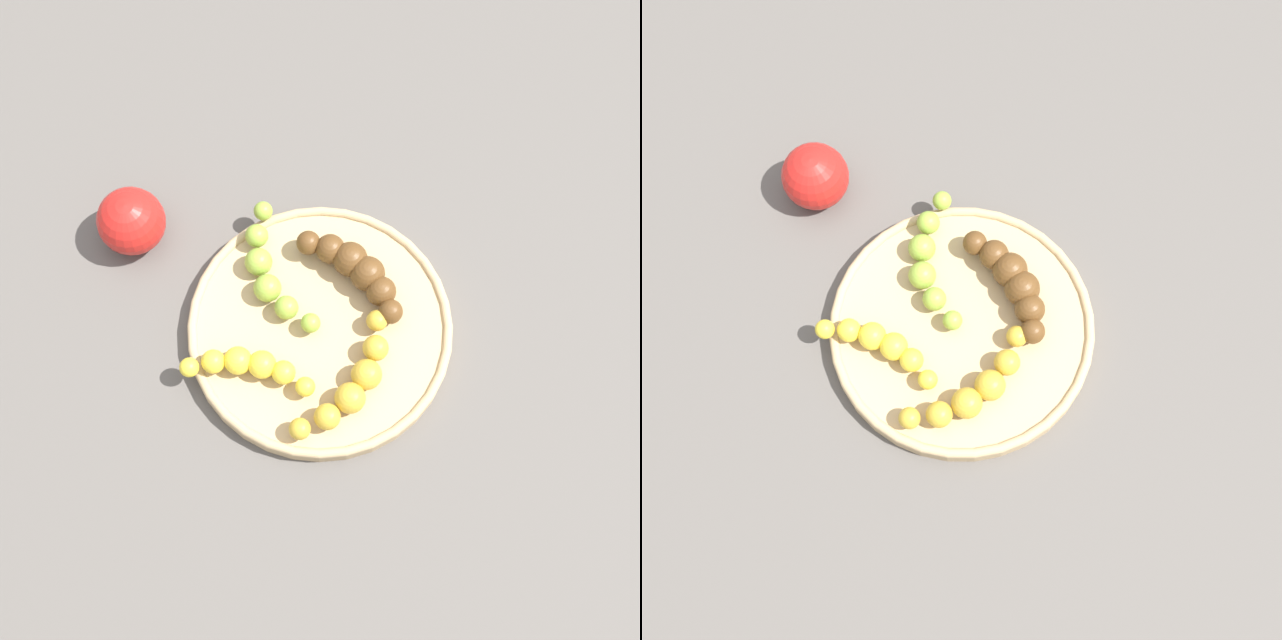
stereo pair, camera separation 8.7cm
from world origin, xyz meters
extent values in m
plane|color=#56514C|center=(0.00, 0.00, 0.00)|extent=(2.40, 2.40, 0.00)
cylinder|color=tan|center=(0.00, 0.00, 0.01)|extent=(0.27, 0.27, 0.02)
torus|color=tan|center=(0.00, 0.00, 0.02)|extent=(0.27, 0.27, 0.01)
sphere|color=yellow|center=(0.06, 0.03, 0.03)|extent=(0.02, 0.02, 0.02)
sphere|color=yellow|center=(0.06, 0.00, 0.03)|extent=(0.02, 0.02, 0.02)
sphere|color=yellow|center=(0.07, -0.02, 0.03)|extent=(0.03, 0.03, 0.03)
sphere|color=yellow|center=(0.08, -0.04, 0.03)|extent=(0.03, 0.03, 0.03)
sphere|color=yellow|center=(0.09, -0.06, 0.03)|extent=(0.02, 0.02, 0.02)
sphere|color=yellow|center=(0.11, -0.08, 0.03)|extent=(0.02, 0.02, 0.02)
sphere|color=gold|center=(0.10, 0.05, 0.03)|extent=(0.02, 0.02, 0.02)
sphere|color=gold|center=(0.08, 0.06, 0.03)|extent=(0.03, 0.03, 0.03)
sphere|color=gold|center=(0.05, 0.07, 0.03)|extent=(0.03, 0.03, 0.03)
sphere|color=gold|center=(0.02, 0.07, 0.03)|extent=(0.03, 0.03, 0.03)
sphere|color=gold|center=(-0.01, 0.06, 0.03)|extent=(0.03, 0.03, 0.03)
sphere|color=gold|center=(-0.03, 0.05, 0.03)|extent=(0.02, 0.02, 0.02)
sphere|color=#593819|center=(-0.05, 0.05, 0.04)|extent=(0.03, 0.03, 0.03)
sphere|color=#593819|center=(-0.06, 0.03, 0.04)|extent=(0.03, 0.03, 0.03)
sphere|color=#593819|center=(-0.07, 0.01, 0.04)|extent=(0.04, 0.04, 0.04)
sphere|color=#593819|center=(-0.07, -0.01, 0.04)|extent=(0.04, 0.04, 0.04)
sphere|color=#593819|center=(-0.07, -0.04, 0.04)|extent=(0.03, 0.03, 0.03)
sphere|color=#593819|center=(-0.06, -0.06, 0.04)|extent=(0.03, 0.03, 0.03)
sphere|color=#8CAD38|center=(-0.07, -0.12, 0.03)|extent=(0.02, 0.02, 0.02)
sphere|color=#8CAD38|center=(-0.04, -0.11, 0.03)|extent=(0.02, 0.02, 0.02)
sphere|color=#8CAD38|center=(-0.02, -0.09, 0.03)|extent=(0.03, 0.03, 0.03)
sphere|color=#8CAD38|center=(0.00, -0.06, 0.03)|extent=(0.03, 0.03, 0.03)
sphere|color=#8CAD38|center=(0.01, -0.04, 0.03)|extent=(0.02, 0.02, 0.02)
sphere|color=#8CAD38|center=(0.01, -0.01, 0.03)|extent=(0.02, 0.02, 0.02)
sphere|color=red|center=(0.02, -0.23, 0.04)|extent=(0.07, 0.07, 0.07)
camera|label=1|loc=(0.24, 0.16, 0.85)|focal=48.69mm
camera|label=2|loc=(0.18, 0.23, 0.85)|focal=48.69mm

